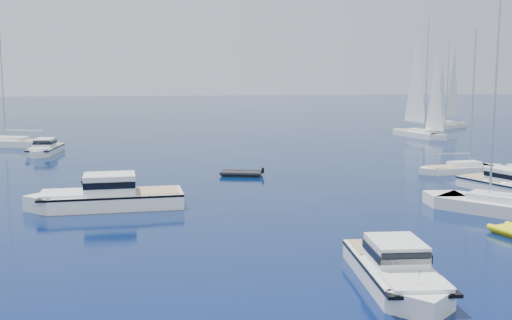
{
  "coord_description": "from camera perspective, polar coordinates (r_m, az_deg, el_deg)",
  "views": [
    {
      "loc": [
        -7.14,
        -27.88,
        9.32
      ],
      "look_at": [
        -0.72,
        21.18,
        2.2
      ],
      "focal_mm": 44.24,
      "sensor_mm": 36.0,
      "label": 1
    }
  ],
  "objects": [
    {
      "name": "sailboat_centre",
      "position": [
        60.48,
        18.02,
        -1.08
      ],
      "size": [
        9.3,
        3.74,
        13.29
      ],
      "primitive_type": null,
      "rotation": [
        0.0,
        0.0,
        4.87
      ],
      "color": "silver",
      "rests_on": "ground"
    },
    {
      "name": "tender_grey_far",
      "position": [
        55.81,
        -1.32,
        -1.43
      ],
      "size": [
        4.21,
        2.97,
        0.95
      ],
      "primitive_type": null,
      "rotation": [
        0.0,
        0.0,
        1.31
      ],
      "color": "black",
      "rests_on": "ground"
    },
    {
      "name": "sailboat_far_l",
      "position": [
        82.47,
        -20.99,
        1.16
      ],
      "size": [
        12.33,
        7.09,
        17.63
      ],
      "primitive_type": null,
      "rotation": [
        0.0,
        0.0,
        1.22
      ],
      "color": "white",
      "rests_on": "ground"
    },
    {
      "name": "sailboat_sails_far",
      "position": [
        106.07,
        17.03,
        2.79
      ],
      "size": [
        9.57,
        8.22,
        14.8
      ],
      "primitive_type": null,
      "rotation": [
        0.0,
        0.0,
        2.23
      ],
      "color": "white",
      "rests_on": "ground"
    },
    {
      "name": "motor_cruiser_horizon",
      "position": [
        74.02,
        -18.53,
        0.53
      ],
      "size": [
        3.19,
        8.55,
        2.2
      ],
      "primitive_type": null,
      "rotation": [
        0.0,
        0.0,
        3.07
      ],
      "color": "silver",
      "rests_on": "ground"
    },
    {
      "name": "ground",
      "position": [
        30.25,
        6.68,
        -9.82
      ],
      "size": [
        400.0,
        400.0,
        0.0
      ],
      "primitive_type": "plane",
      "color": "#08134D",
      "rests_on": "ground"
    },
    {
      "name": "motor_cruiser_near",
      "position": [
        28.74,
        12.56,
        -10.94
      ],
      "size": [
        3.38,
        9.64,
        2.5
      ],
      "primitive_type": null,
      "rotation": [
        0.0,
        0.0,
        3.09
      ],
      "color": "silver",
      "rests_on": "ground"
    },
    {
      "name": "sailboat_mid_r",
      "position": [
        44.22,
        21.83,
        -4.58
      ],
      "size": [
        10.81,
        11.49,
        18.43
      ],
      "primitive_type": null,
      "rotation": [
        0.0,
        0.0,
        0.73
      ],
      "color": "silver",
      "rests_on": "ground"
    },
    {
      "name": "motor_cruiser_right",
      "position": [
        51.83,
        21.88,
        -2.77
      ],
      "size": [
        5.88,
        9.41,
        2.37
      ],
      "primitive_type": null,
      "rotation": [
        0.0,
        0.0,
        3.52
      ],
      "color": "white",
      "rests_on": "ground"
    },
    {
      "name": "sailboat_sails_r",
      "position": [
        90.84,
        14.51,
        2.04
      ],
      "size": [
        6.25,
        11.77,
        16.77
      ],
      "primitive_type": null,
      "rotation": [
        0.0,
        0.0,
        3.45
      ],
      "color": "white",
      "rests_on": "ground"
    },
    {
      "name": "motor_cruiser_centre",
      "position": [
        44.14,
        -13.33,
        -4.23
      ],
      "size": [
        11.56,
        4.39,
        2.97
      ],
      "primitive_type": null,
      "rotation": [
        0.0,
        0.0,
        1.65
      ],
      "color": "white",
      "rests_on": "ground"
    }
  ]
}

